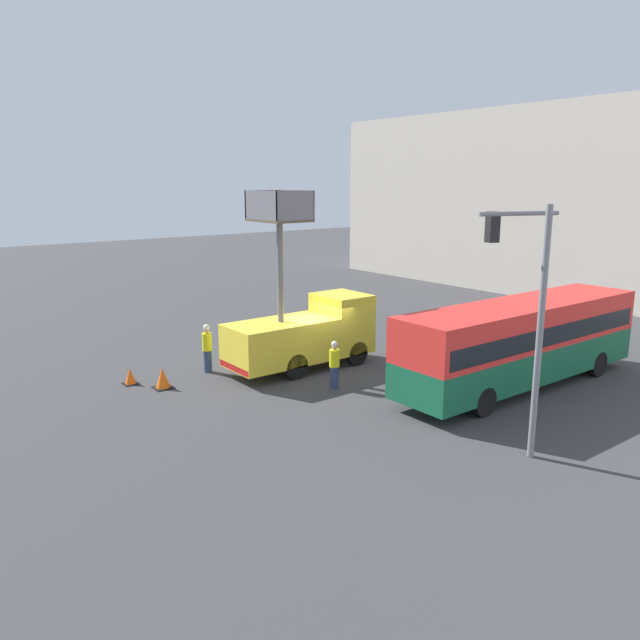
% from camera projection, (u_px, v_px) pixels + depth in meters
% --- Properties ---
extents(ground_plane, '(120.00, 120.00, 0.00)m').
position_uv_depth(ground_plane, '(320.00, 369.00, 25.20)').
color(ground_plane, '#38383A').
extents(building_backdrop_far, '(44.00, 10.00, 12.18)m').
position_uv_depth(building_backdrop_far, '(639.00, 203.00, 38.88)').
color(building_backdrop_far, '#BCB2A3').
rests_on(building_backdrop_far, ground_plane).
extents(utility_truck, '(2.21, 6.16, 7.10)m').
position_uv_depth(utility_truck, '(305.00, 330.00, 25.04)').
color(utility_truck, yellow).
rests_on(utility_truck, ground_plane).
extents(city_bus, '(2.51, 11.21, 3.16)m').
position_uv_depth(city_bus, '(522.00, 338.00, 22.70)').
color(city_bus, '#145638').
rests_on(city_bus, ground_plane).
extents(traffic_light_pole, '(2.65, 2.40, 6.87)m').
position_uv_depth(traffic_light_pole, '(524.00, 290.00, 17.00)').
color(traffic_light_pole, slate).
rests_on(traffic_light_pole, ground_plane).
extents(road_worker_near_truck, '(0.38, 0.38, 1.94)m').
position_uv_depth(road_worker_near_truck, '(207.00, 348.00, 24.63)').
color(road_worker_near_truck, navy).
rests_on(road_worker_near_truck, ground_plane).
extents(road_worker_directing, '(0.38, 0.38, 1.77)m').
position_uv_depth(road_worker_directing, '(334.00, 365.00, 22.74)').
color(road_worker_directing, navy).
rests_on(road_worker_directing, ground_plane).
extents(traffic_cone_near_truck, '(0.67, 0.67, 0.77)m').
position_uv_depth(traffic_cone_near_truck, '(163.00, 379.00, 22.83)').
color(traffic_cone_near_truck, black).
rests_on(traffic_cone_near_truck, ground_plane).
extents(traffic_cone_mid_road, '(0.54, 0.54, 0.61)m').
position_uv_depth(traffic_cone_mid_road, '(130.00, 377.00, 23.30)').
color(traffic_cone_mid_road, black).
rests_on(traffic_cone_mid_road, ground_plane).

